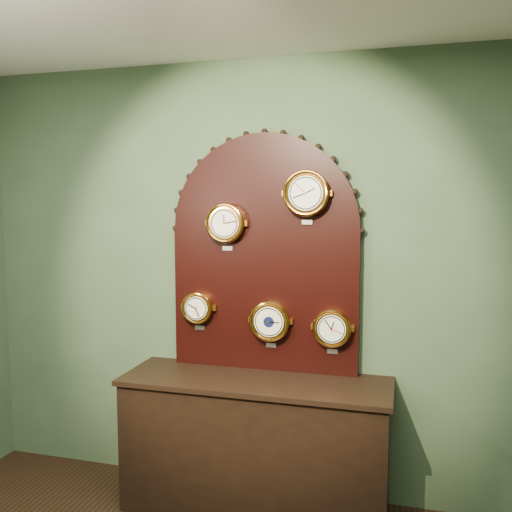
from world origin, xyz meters
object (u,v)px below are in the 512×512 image
(tide_clock, at_px, (332,328))
(hygrometer, at_px, (198,308))
(roman_clock, at_px, (226,223))
(arabic_clock, at_px, (306,193))
(shop_counter, at_px, (255,447))
(barometer, at_px, (270,321))
(display_board, at_px, (264,246))

(tide_clock, bearing_deg, hygrometer, 179.96)
(roman_clock, relative_size, tide_clock, 1.06)
(hygrometer, bearing_deg, roman_clock, -0.32)
(arabic_clock, bearing_deg, shop_counter, -151.35)
(barometer, height_order, tide_clock, barometer)
(roman_clock, xyz_separation_m, tide_clock, (0.68, 0.00, -0.63))
(roman_clock, relative_size, hygrometer, 1.16)
(display_board, xyz_separation_m, tide_clock, (0.44, -0.07, -0.49))
(shop_counter, relative_size, hygrometer, 6.17)
(display_board, relative_size, tide_clock, 5.37)
(display_board, xyz_separation_m, barometer, (0.05, -0.07, -0.47))
(roman_clock, bearing_deg, display_board, 16.01)
(shop_counter, relative_size, barometer, 5.21)
(shop_counter, height_order, barometer, barometer)
(roman_clock, bearing_deg, hygrometer, 179.68)
(shop_counter, bearing_deg, tide_clock, 19.02)
(shop_counter, relative_size, tide_clock, 5.62)
(hygrometer, relative_size, barometer, 0.84)
(shop_counter, xyz_separation_m, display_board, (0.00, 0.22, 1.23))
(shop_counter, xyz_separation_m, hygrometer, (-0.43, 0.15, 0.82))
(shop_counter, height_order, arabic_clock, arabic_clock)
(display_board, height_order, barometer, display_board)
(shop_counter, xyz_separation_m, barometer, (0.05, 0.15, 0.76))
(hygrometer, distance_m, tide_clock, 0.88)
(barometer, bearing_deg, display_board, 128.89)
(display_board, bearing_deg, arabic_clock, -13.71)
(hygrometer, bearing_deg, barometer, -0.16)
(tide_clock, bearing_deg, shop_counter, -160.98)
(shop_counter, bearing_deg, barometer, 70.37)
(arabic_clock, height_order, tide_clock, arabic_clock)
(shop_counter, xyz_separation_m, tide_clock, (0.44, 0.15, 0.74))
(display_board, height_order, arabic_clock, display_board)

